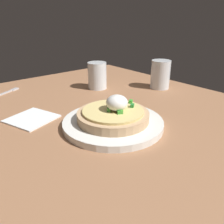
% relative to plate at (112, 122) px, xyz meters
% --- Properties ---
extents(dining_table, '(1.15, 0.86, 0.03)m').
position_rel_plate_xyz_m(dining_table, '(0.00, 0.03, -0.02)').
color(dining_table, '#956545').
rests_on(dining_table, ground).
extents(plate, '(0.24, 0.24, 0.02)m').
position_rel_plate_xyz_m(plate, '(0.00, 0.00, 0.00)').
color(plate, white).
rests_on(plate, dining_table).
extents(pizza, '(0.17, 0.17, 0.06)m').
position_rel_plate_xyz_m(pizza, '(0.00, 0.00, 0.02)').
color(pizza, tan).
rests_on(pizza, plate).
extents(cup_near, '(0.07, 0.07, 0.10)m').
position_rel_plate_xyz_m(cup_near, '(-0.13, 0.34, 0.04)').
color(cup_near, silver).
rests_on(cup_near, dining_table).
extents(cup_far, '(0.07, 0.07, 0.10)m').
position_rel_plate_xyz_m(cup_far, '(-0.27, 0.16, 0.03)').
color(cup_far, silver).
rests_on(cup_far, dining_table).
extents(fork, '(0.06, 0.10, 0.01)m').
position_rel_plate_xyz_m(fork, '(-0.43, -0.11, -0.01)').
color(fork, '#B7B7BC').
rests_on(fork, dining_table).
extents(napkin, '(0.14, 0.14, 0.00)m').
position_rel_plate_xyz_m(napkin, '(-0.16, -0.14, -0.01)').
color(napkin, white).
rests_on(napkin, dining_table).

